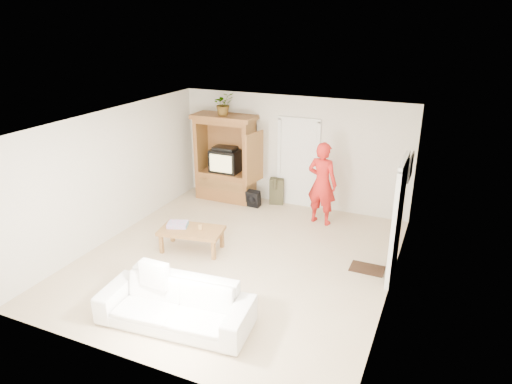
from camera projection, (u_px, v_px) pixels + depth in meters
floor at (238, 259)px, 8.55m from camera, size 6.00×6.00×0.00m
ceiling at (235, 122)px, 7.62m from camera, size 6.00×6.00×0.00m
wall_back at (293, 152)px, 10.65m from camera, size 5.50×0.00×5.50m
wall_front at (128, 276)px, 5.52m from camera, size 5.50×0.00×5.50m
wall_left at (113, 174)px, 9.12m from camera, size 0.00×6.00×6.00m
wall_right at (396, 220)px, 7.05m from camera, size 0.00×6.00×6.00m
armoire at (226, 163)px, 11.09m from camera, size 1.82×1.14×2.10m
door_back at (298, 164)px, 10.67m from camera, size 0.85×0.05×2.04m
doorway_right at (398, 221)px, 7.67m from camera, size 0.05×0.90×2.04m
framed_picture at (411, 167)px, 8.58m from camera, size 0.03×0.60×0.48m
doormat at (367, 269)px, 8.20m from camera, size 0.60×0.40×0.02m
plant at (223, 104)px, 10.55m from camera, size 0.62×0.62×0.52m
man at (322, 183)px, 9.75m from camera, size 0.73×0.54×1.82m
sofa at (175, 304)px, 6.64m from camera, size 2.32×1.09×0.66m
coffee_table at (192, 232)px, 8.74m from camera, size 1.29×0.85×0.45m
towel at (178, 224)px, 8.82m from camera, size 0.45×0.39×0.08m
candle at (200, 227)px, 8.68m from camera, size 0.08×0.08×0.10m
backpack_black at (253, 199)px, 10.84m from camera, size 0.32×0.20×0.39m
backpack_olive at (277, 191)px, 11.00m from camera, size 0.39×0.32×0.63m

